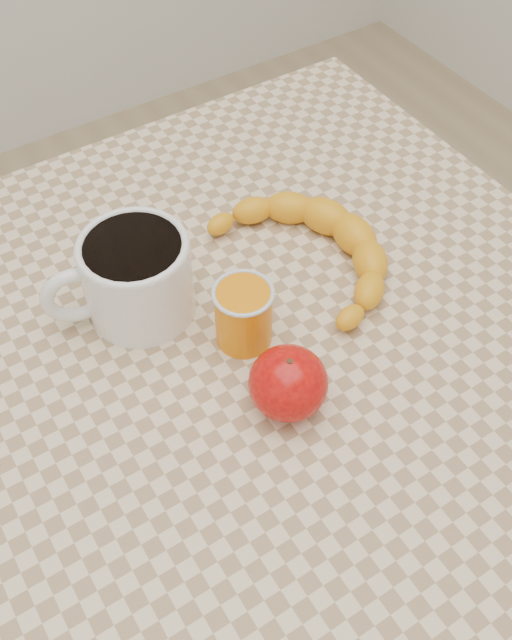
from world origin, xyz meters
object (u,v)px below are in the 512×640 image
apple (288,383)px  orange_juice_glass (244,314)px  banana (311,250)px  table (256,377)px  coffee_mug (134,275)px

apple → orange_juice_glass: bearing=85.4°
apple → banana: (0.13, 0.15, -0.01)m
apple → table: bearing=76.5°
orange_juice_glass → banana: (0.12, 0.05, -0.02)m
coffee_mug → banana: coffee_mug is taller
table → coffee_mug: size_ratio=4.64×
coffee_mug → orange_juice_glass: 0.12m
apple → banana: bearing=48.2°
table → apple: bearing=-103.5°
table → apple: 0.16m
coffee_mug → banana: size_ratio=0.62×
table → coffee_mug: bearing=133.2°
coffee_mug → table: bearing=-46.8°
apple → coffee_mug: bearing=109.7°
table → banana: banana is taller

